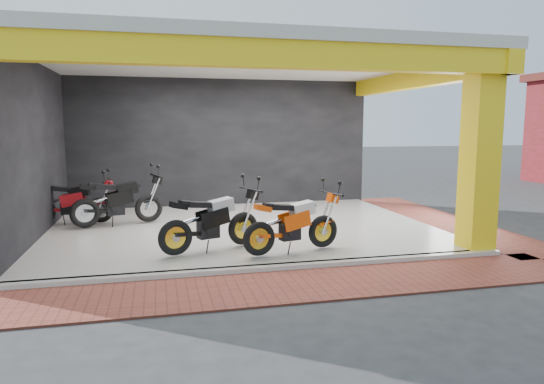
{
  "coord_description": "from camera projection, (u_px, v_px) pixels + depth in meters",
  "views": [
    {
      "loc": [
        -1.75,
        -8.15,
        2.26
      ],
      "look_at": [
        0.54,
        1.46,
        0.9
      ],
      "focal_mm": 32.0,
      "sensor_mm": 36.0,
      "label": 1
    }
  ],
  "objects": [
    {
      "name": "ground",
      "position": [
        262.0,
        254.0,
        8.56
      ],
      "size": [
        80.0,
        80.0,
        0.0
      ],
      "primitive_type": "plane",
      "color": "#2D2D30",
      "rests_on": "ground"
    },
    {
      "name": "showroom_floor",
      "position": [
        242.0,
        228.0,
        10.48
      ],
      "size": [
        8.0,
        6.0,
        0.1
      ],
      "primitive_type": "cube",
      "color": "silver",
      "rests_on": "ground"
    },
    {
      "name": "showroom_ceiling",
      "position": [
        241.0,
        60.0,
        10.0
      ],
      "size": [
        8.4,
        6.4,
        0.2
      ],
      "primitive_type": "cube",
      "color": "beige",
      "rests_on": "corner_column"
    },
    {
      "name": "back_wall",
      "position": [
        222.0,
        144.0,
        13.24
      ],
      "size": [
        8.2,
        0.2,
        3.5
      ],
      "primitive_type": "cube",
      "color": "black",
      "rests_on": "ground"
    },
    {
      "name": "left_wall",
      "position": [
        31.0,
        152.0,
        9.31
      ],
      "size": [
        0.2,
        6.2,
        3.5
      ],
      "primitive_type": "cube",
      "color": "black",
      "rests_on": "ground"
    },
    {
      "name": "corner_column",
      "position": [
        480.0,
        155.0,
        8.46
      ],
      "size": [
        0.5,
        0.5,
        3.5
      ],
      "primitive_type": "cube",
      "color": "yellow",
      "rests_on": "ground"
    },
    {
      "name": "header_beam_front",
      "position": [
        275.0,
        54.0,
        7.15
      ],
      "size": [
        8.4,
        0.3,
        0.4
      ],
      "primitive_type": "cube",
      "color": "yellow",
      "rests_on": "corner_column"
    },
    {
      "name": "header_beam_right",
      "position": [
        415.0,
        79.0,
        10.96
      ],
      "size": [
        0.3,
        6.4,
        0.4
      ],
      "primitive_type": "cube",
      "color": "yellow",
      "rests_on": "corner_column"
    },
    {
      "name": "floor_kerb",
      "position": [
        275.0,
        268.0,
        7.57
      ],
      "size": [
        8.0,
        0.2,
        0.1
      ],
      "primitive_type": "cube",
      "color": "silver",
      "rests_on": "ground"
    },
    {
      "name": "paver_front",
      "position": [
        289.0,
        286.0,
        6.83
      ],
      "size": [
        9.0,
        1.4,
        0.03
      ],
      "primitive_type": "cube",
      "color": "brown",
      "rests_on": "ground"
    },
    {
      "name": "paver_right",
      "position": [
        440.0,
        220.0,
        11.59
      ],
      "size": [
        1.4,
        7.0,
        0.03
      ],
      "primitive_type": "cube",
      "color": "brown",
      "rests_on": "ground"
    },
    {
      "name": "moto_hero",
      "position": [
        323.0,
        216.0,
        8.5
      ],
      "size": [
        2.04,
        1.14,
        1.18
      ],
      "primitive_type": null,
      "rotation": [
        0.0,
        0.0,
        0.23
      ],
      "color": "#EE4B0A",
      "rests_on": "showroom_floor"
    },
    {
      "name": "moto_row_a",
      "position": [
        243.0,
        212.0,
        8.68
      ],
      "size": [
        2.14,
        1.39,
        1.22
      ],
      "primitive_type": null,
      "rotation": [
        0.0,
        0.0,
        0.36
      ],
      "color": "black",
      "rests_on": "showroom_floor"
    },
    {
      "name": "moto_row_b",
      "position": [
        148.0,
        195.0,
        10.75
      ],
      "size": [
        2.2,
        1.28,
        1.26
      ],
      "primitive_type": null,
      "rotation": [
        0.0,
        0.0,
        0.26
      ],
      "color": "black",
      "rests_on": "showroom_floor"
    },
    {
      "name": "moto_row_d",
      "position": [
        100.0,
        198.0,
        10.7
      ],
      "size": [
        1.95,
        0.88,
        1.15
      ],
      "primitive_type": null,
      "rotation": [
        0.0,
        0.0,
        -0.1
      ],
      "color": "red",
      "rests_on": "showroom_floor"
    }
  ]
}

